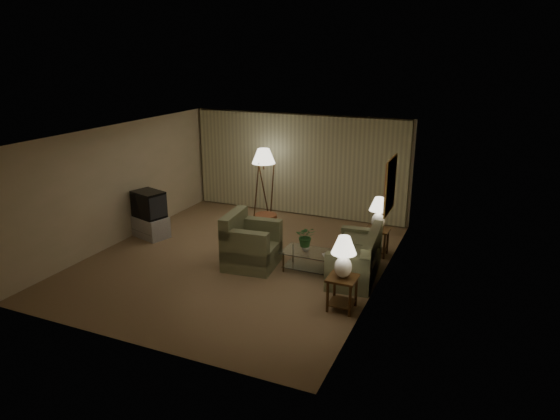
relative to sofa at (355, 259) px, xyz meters
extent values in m
plane|color=#917150|center=(-2.50, -0.15, -0.37)|extent=(7.00, 7.00, 0.00)
cube|color=beige|center=(-2.50, 3.35, 0.98)|extent=(6.00, 0.04, 2.70)
cube|color=beige|center=(-5.50, -0.15, 0.98)|extent=(0.04, 7.00, 2.70)
cube|color=beige|center=(0.50, -0.15, 0.98)|extent=(0.04, 7.00, 2.70)
cube|color=white|center=(-2.50, -0.15, 2.33)|extent=(6.00, 7.00, 0.04)
cube|color=beige|center=(-2.50, 3.27, 0.98)|extent=(5.85, 0.12, 2.65)
cube|color=gold|center=(0.48, 0.65, 1.38)|extent=(0.03, 0.90, 1.10)
cube|color=#AE2021|center=(0.45, 0.65, 1.38)|extent=(0.02, 0.80, 1.00)
cube|color=#787E58|center=(0.00, 0.00, -0.18)|extent=(1.81, 1.12, 0.39)
cube|color=#787E58|center=(-2.08, -0.34, -0.14)|extent=(1.25, 1.21, 0.46)
cube|color=#3C2410|center=(0.15, -1.35, 0.21)|extent=(0.49, 0.49, 0.04)
cube|color=#3C2410|center=(0.15, -1.35, -0.25)|extent=(0.42, 0.42, 0.02)
cylinder|color=#3C2410|center=(-0.05, -1.55, -0.09)|extent=(0.05, 0.05, 0.56)
cylinder|color=#3C2410|center=(-0.05, -1.15, -0.09)|extent=(0.05, 0.05, 0.56)
cylinder|color=#3C2410|center=(0.35, -1.55, -0.09)|extent=(0.05, 0.05, 0.56)
cylinder|color=#3C2410|center=(0.35, -1.15, -0.09)|extent=(0.05, 0.05, 0.56)
cube|color=#3C2410|center=(0.15, 1.25, 0.21)|extent=(0.51, 0.43, 0.04)
cube|color=#3C2410|center=(0.15, 1.25, -0.25)|extent=(0.43, 0.36, 0.02)
cylinder|color=#3C2410|center=(-0.05, 1.09, -0.09)|extent=(0.05, 0.05, 0.56)
cylinder|color=#3C2410|center=(-0.05, 1.41, -0.09)|extent=(0.05, 0.05, 0.56)
cylinder|color=#3C2410|center=(0.35, 1.09, -0.09)|extent=(0.05, 0.05, 0.56)
cylinder|color=#3C2410|center=(0.35, 1.41, -0.09)|extent=(0.05, 0.05, 0.56)
ellipsoid|color=white|center=(0.15, -1.35, 0.42)|extent=(0.30, 0.30, 0.37)
cylinder|color=white|center=(0.15, -1.35, 0.65)|extent=(0.03, 0.03, 0.09)
cone|color=white|center=(0.15, -1.35, 0.82)|extent=(0.43, 0.43, 0.30)
ellipsoid|color=white|center=(0.15, 1.25, 0.41)|extent=(0.29, 0.29, 0.36)
cylinder|color=white|center=(0.15, 1.25, 0.63)|extent=(0.03, 0.03, 0.08)
cone|color=white|center=(0.15, 1.25, 0.79)|extent=(0.41, 0.41, 0.29)
cube|color=silver|center=(-0.84, -0.10, 0.04)|extent=(1.19, 0.65, 0.02)
cube|color=silver|center=(-0.84, -0.10, -0.27)|extent=(1.11, 0.57, 0.01)
cylinder|color=#403119|center=(-1.36, -0.36, -0.17)|extent=(0.04, 0.04, 0.40)
cylinder|color=#403119|center=(-1.36, 0.16, -0.17)|extent=(0.04, 0.04, 0.40)
cylinder|color=#403119|center=(-0.31, -0.36, -0.17)|extent=(0.04, 0.04, 0.40)
cylinder|color=#403119|center=(-0.31, 0.16, -0.17)|extent=(0.04, 0.04, 0.40)
cube|color=#B4B4B7|center=(-5.05, 0.22, -0.12)|extent=(1.15, 1.01, 0.50)
cube|color=black|center=(-5.05, 0.22, 0.44)|extent=(1.01, 0.92, 0.62)
cylinder|color=#3C2410|center=(-3.16, 2.55, 1.09)|extent=(0.04, 0.04, 0.27)
cone|color=white|center=(-3.16, 2.55, 1.30)|extent=(0.60, 0.60, 0.38)
cylinder|color=#9C5A34|center=(-2.77, 1.82, -0.19)|extent=(0.63, 0.63, 0.37)
imported|color=silver|center=(-0.99, -0.10, 0.13)|extent=(0.20, 0.20, 0.17)
imported|color=#306D31|center=(-0.99, -0.10, 0.43)|extent=(0.47, 0.44, 0.43)
imported|color=olive|center=(-0.59, -0.20, 0.05)|extent=(0.23, 0.25, 0.02)
camera|label=1|loc=(2.23, -8.82, 3.89)|focal=32.00mm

